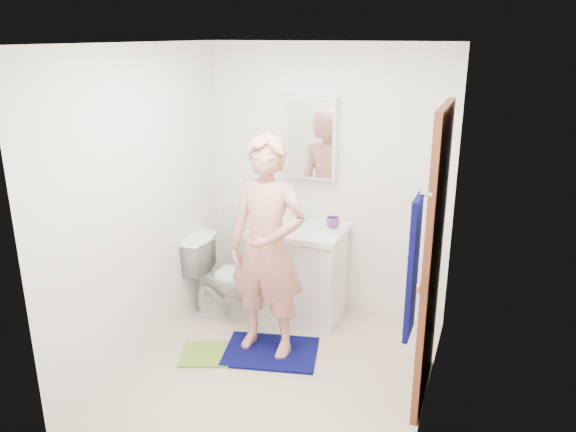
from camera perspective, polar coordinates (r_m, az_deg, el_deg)
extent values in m
cube|color=beige|center=(4.44, -1.11, -15.67)|extent=(2.20, 2.40, 0.02)
cube|color=white|center=(3.70, -1.35, 17.31)|extent=(2.20, 2.40, 0.02)
cube|color=white|center=(5.00, 3.99, 3.45)|extent=(2.20, 0.02, 2.40)
cube|color=white|center=(2.90, -10.29, -7.96)|extent=(2.20, 0.02, 2.40)
cube|color=white|center=(4.42, -14.68, 0.93)|extent=(0.02, 2.40, 2.40)
cube|color=white|center=(3.66, 15.14, -2.71)|extent=(0.02, 2.40, 2.40)
cube|color=white|center=(5.04, 1.16, -6.02)|extent=(0.75, 0.55, 0.80)
cube|color=white|center=(4.89, 1.19, -1.46)|extent=(0.79, 0.59, 0.05)
cylinder|color=white|center=(4.88, 1.20, -1.30)|extent=(0.40, 0.40, 0.03)
cylinder|color=silver|center=(5.02, 1.89, 0.09)|extent=(0.03, 0.03, 0.12)
cube|color=white|center=(4.89, 2.15, 7.96)|extent=(0.50, 0.12, 0.70)
cube|color=white|center=(4.83, 1.91, 7.84)|extent=(0.46, 0.01, 0.66)
cube|color=brown|center=(3.86, 14.51, -4.32)|extent=(0.05, 0.80, 2.05)
sphere|color=gold|center=(3.61, 13.16, -7.18)|extent=(0.07, 0.07, 0.07)
cube|color=#080A50|center=(3.12, 12.58, -5.19)|extent=(0.03, 0.24, 0.80)
cylinder|color=silver|center=(2.98, 13.89, 2.17)|extent=(0.06, 0.02, 0.02)
imported|color=white|center=(5.08, -5.98, -6.26)|extent=(0.75, 0.45, 0.75)
cube|color=#080A50|center=(4.66, -1.74, -13.63)|extent=(0.83, 0.67, 0.02)
cube|color=olive|center=(4.67, -8.00, -13.72)|extent=(0.54, 0.50, 0.02)
imported|color=#BE6459|center=(4.86, -1.71, -0.20)|extent=(0.08, 0.08, 0.17)
imported|color=#673D88|center=(4.88, 4.58, -0.65)|extent=(0.13, 0.13, 0.09)
imported|color=tan|center=(4.30, -2.14, -3.24)|extent=(0.67, 0.46, 1.75)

